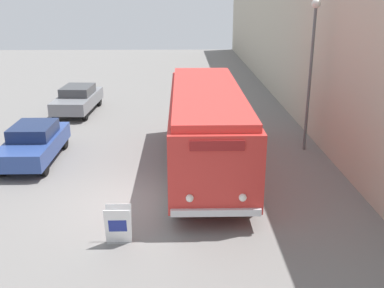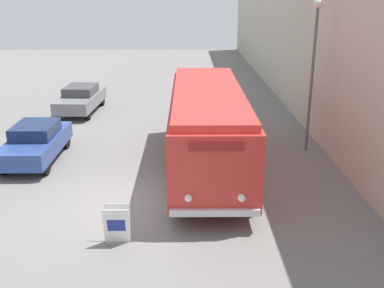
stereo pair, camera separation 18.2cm
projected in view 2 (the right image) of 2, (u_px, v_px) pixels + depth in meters
The scene contains 7 objects.
ground_plane at pixel (134, 203), 14.31m from camera, with size 80.00×80.00×0.00m, color slate.
building_wall_right at pixel (305, 47), 22.64m from camera, with size 0.30×60.00×7.53m.
vintage_bus at pixel (208, 124), 16.60m from camera, with size 2.63×9.87×3.08m.
sign_board at pixel (117, 225), 11.97m from camera, with size 0.69×0.39×1.05m.
streetlamp at pixel (314, 55), 17.88m from camera, with size 0.36×0.36×6.15m.
parked_car_near at pixel (36, 142), 17.76m from camera, with size 1.80×4.40×1.48m.
parked_car_mid at pixel (81, 98), 24.96m from camera, with size 2.07×4.68×1.46m.
Camera 2 is at (1.70, -12.95, 6.41)m, focal length 42.00 mm.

